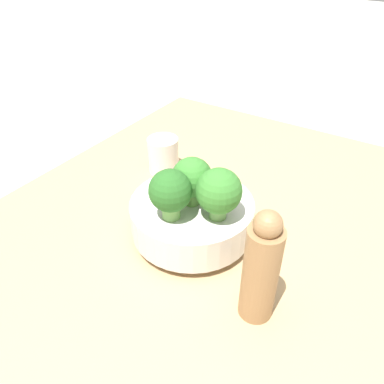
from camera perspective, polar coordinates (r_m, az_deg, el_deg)
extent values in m
plane|color=beige|center=(0.65, -0.16, -11.00)|extent=(6.00, 6.00, 0.00)
cube|color=tan|center=(0.63, -0.16, -9.82)|extent=(1.08, 0.77, 0.04)
cylinder|color=silver|center=(0.64, 0.00, -6.10)|extent=(0.09, 0.09, 0.01)
cylinder|color=silver|center=(0.62, 0.00, -3.65)|extent=(0.20, 0.20, 0.06)
cylinder|color=#6BA34C|center=(0.59, 0.00, -0.56)|extent=(0.03, 0.03, 0.03)
sphere|color=#387A2D|center=(0.57, 0.00, 2.26)|extent=(0.06, 0.06, 0.06)
cylinder|color=#6BA34C|center=(0.56, -3.21, -2.74)|extent=(0.03, 0.03, 0.03)
sphere|color=#286023|center=(0.54, -3.33, 0.21)|extent=(0.06, 0.06, 0.06)
cylinder|color=#609347|center=(0.56, 3.96, -2.82)|extent=(0.03, 0.03, 0.02)
sphere|color=#387A2D|center=(0.54, 4.11, 0.16)|extent=(0.07, 0.07, 0.07)
cylinder|color=silver|center=(0.79, -4.39, 5.63)|extent=(0.06, 0.06, 0.08)
cylinder|color=#997047|center=(0.49, 10.35, -12.25)|extent=(0.05, 0.05, 0.15)
sphere|color=#997047|center=(0.43, 11.50, -4.84)|extent=(0.03, 0.03, 0.03)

